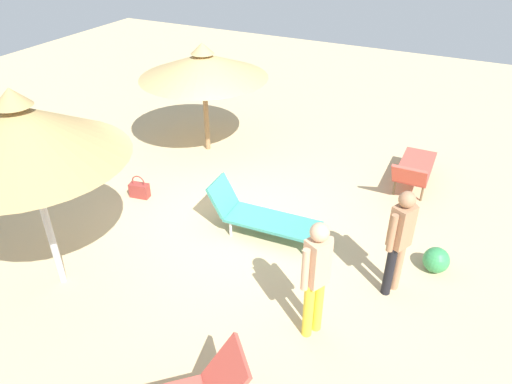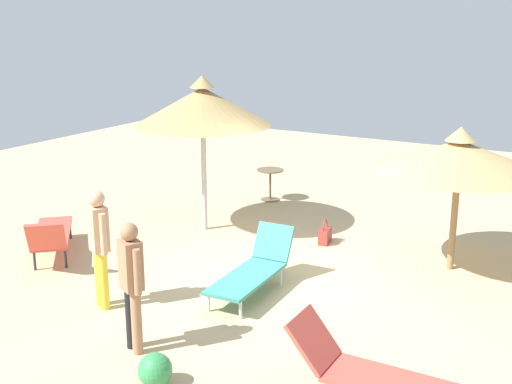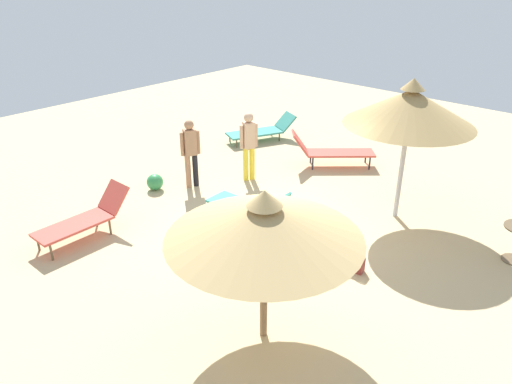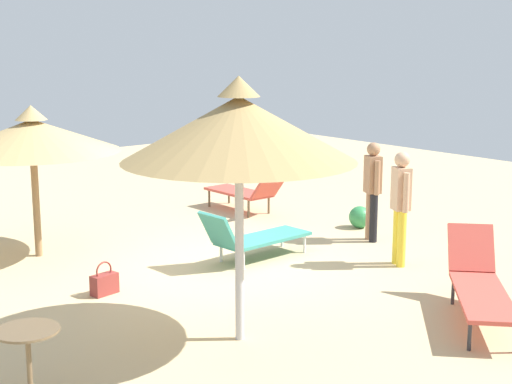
# 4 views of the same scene
# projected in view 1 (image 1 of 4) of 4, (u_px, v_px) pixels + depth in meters

# --- Properties ---
(ground) EXTENTS (24.00, 24.00, 0.10)m
(ground) POSITION_uv_depth(u_px,v_px,m) (228.00, 224.00, 8.20)
(ground) COLOR tan
(parasol_umbrella_back) EXTENTS (2.64, 2.64, 2.33)m
(parasol_umbrella_back) POSITION_uv_depth(u_px,v_px,m) (203.00, 65.00, 9.54)
(parasol_umbrella_back) COLOR olive
(parasol_umbrella_back) RESTS_ON ground
(parasol_umbrella_near_left) EXTENTS (2.53, 2.53, 2.93)m
(parasol_umbrella_near_left) POSITION_uv_depth(u_px,v_px,m) (21.00, 133.00, 5.67)
(parasol_umbrella_near_left) COLOR #B2B2B7
(parasol_umbrella_near_left) RESTS_ON ground
(lounge_chair_far_left) EXTENTS (0.69, 1.85, 0.84)m
(lounge_chair_far_left) POSITION_uv_depth(u_px,v_px,m) (260.00, 215.00, 7.69)
(lounge_chair_far_left) COLOR teal
(lounge_chair_far_left) RESTS_ON ground
(lounge_chair_near_right) EXTENTS (1.88, 0.63, 0.89)m
(lounge_chair_near_right) POSITION_uv_depth(u_px,v_px,m) (414.00, 169.00, 8.86)
(lounge_chair_near_right) COLOR #CC4C3F
(lounge_chair_near_right) RESTS_ON ground
(person_standing_far_right) EXTENTS (0.41, 0.32, 1.70)m
(person_standing_far_right) POSITION_uv_depth(u_px,v_px,m) (316.00, 274.00, 5.61)
(person_standing_far_right) COLOR yellow
(person_standing_far_right) RESTS_ON ground
(person_standing_center) EXTENTS (0.43, 0.32, 1.65)m
(person_standing_center) POSITION_uv_depth(u_px,v_px,m) (400.00, 237.00, 6.26)
(person_standing_center) COLOR #A57554
(person_standing_center) RESTS_ON ground
(handbag) EXTENTS (0.23, 0.38, 0.45)m
(handbag) POSITION_uv_depth(u_px,v_px,m) (139.00, 190.00, 8.77)
(handbag) COLOR maroon
(handbag) RESTS_ON ground
(beach_ball) EXTENTS (0.39, 0.39, 0.39)m
(beach_ball) POSITION_uv_depth(u_px,v_px,m) (436.00, 260.00, 7.01)
(beach_ball) COLOR #338C4C
(beach_ball) RESTS_ON ground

